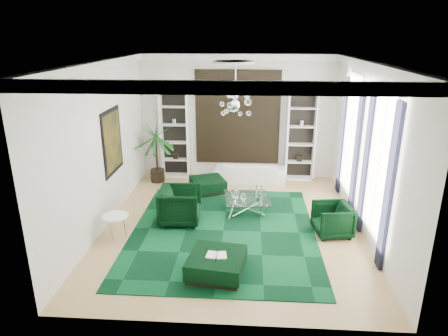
# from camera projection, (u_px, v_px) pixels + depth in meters

# --- Properties ---
(floor) EXTENTS (6.00, 7.00, 0.02)m
(floor) POSITION_uv_depth(u_px,v_px,m) (232.00, 224.00, 9.63)
(floor) COLOR tan
(floor) RESTS_ON ground
(ceiling) EXTENTS (6.00, 7.00, 0.02)m
(ceiling) POSITION_uv_depth(u_px,v_px,m) (233.00, 61.00, 8.40)
(ceiling) COLOR white
(ceiling) RESTS_ON ground
(wall_back) EXTENTS (6.00, 0.02, 3.80)m
(wall_back) POSITION_uv_depth(u_px,v_px,m) (238.00, 117.00, 12.33)
(wall_back) COLOR silver
(wall_back) RESTS_ON ground
(wall_front) EXTENTS (6.00, 0.02, 3.80)m
(wall_front) POSITION_uv_depth(u_px,v_px,m) (222.00, 216.00, 5.69)
(wall_front) COLOR silver
(wall_front) RESTS_ON ground
(wall_left) EXTENTS (0.02, 7.00, 3.80)m
(wall_left) POSITION_uv_depth(u_px,v_px,m) (102.00, 146.00, 9.20)
(wall_left) COLOR silver
(wall_left) RESTS_ON ground
(wall_right) EXTENTS (0.02, 7.00, 3.80)m
(wall_right) POSITION_uv_depth(u_px,v_px,m) (368.00, 151.00, 8.83)
(wall_right) COLOR silver
(wall_right) RESTS_ON ground
(crown_molding) EXTENTS (6.00, 7.00, 0.18)m
(crown_molding) POSITION_uv_depth(u_px,v_px,m) (233.00, 67.00, 8.43)
(crown_molding) COLOR white
(crown_molding) RESTS_ON ceiling
(ceiling_medallion) EXTENTS (0.90, 0.90, 0.05)m
(ceiling_medallion) POSITION_uv_depth(u_px,v_px,m) (234.00, 62.00, 8.69)
(ceiling_medallion) COLOR white
(ceiling_medallion) RESTS_ON ceiling
(tapestry) EXTENTS (2.50, 0.06, 2.80)m
(tapestry) POSITION_uv_depth(u_px,v_px,m) (238.00, 118.00, 12.28)
(tapestry) COLOR black
(tapestry) RESTS_ON wall_back
(shelving_left) EXTENTS (0.90, 0.38, 2.80)m
(shelving_left) POSITION_uv_depth(u_px,v_px,m) (175.00, 134.00, 12.42)
(shelving_left) COLOR white
(shelving_left) RESTS_ON floor
(shelving_right) EXTENTS (0.90, 0.38, 2.80)m
(shelving_right) POSITION_uv_depth(u_px,v_px,m) (301.00, 136.00, 12.18)
(shelving_right) COLOR white
(shelving_right) RESTS_ON floor
(painting) EXTENTS (0.04, 1.30, 1.60)m
(painting) POSITION_uv_depth(u_px,v_px,m) (113.00, 141.00, 9.78)
(painting) COLOR black
(painting) RESTS_ON wall_left
(window_near) EXTENTS (0.03, 1.10, 2.90)m
(window_near) POSITION_uv_depth(u_px,v_px,m) (380.00, 163.00, 7.98)
(window_near) COLOR white
(window_near) RESTS_ON wall_right
(curtain_near_a) EXTENTS (0.07, 0.30, 3.25)m
(curtain_near_a) POSITION_uv_depth(u_px,v_px,m) (389.00, 189.00, 7.32)
(curtain_near_a) COLOR black
(curtain_near_a) RESTS_ON floor
(curtain_near_b) EXTENTS (0.07, 0.30, 3.25)m
(curtain_near_b) POSITION_uv_depth(u_px,v_px,m) (366.00, 163.00, 8.80)
(curtain_near_b) COLOR black
(curtain_near_b) RESTS_ON floor
(window_far) EXTENTS (0.03, 1.10, 2.90)m
(window_far) POSITION_uv_depth(u_px,v_px,m) (351.00, 134.00, 10.24)
(window_far) COLOR white
(window_far) RESTS_ON wall_right
(curtain_far_a) EXTENTS (0.07, 0.30, 3.25)m
(curtain_far_a) POSITION_uv_depth(u_px,v_px,m) (356.00, 152.00, 9.59)
(curtain_far_a) COLOR black
(curtain_far_a) RESTS_ON floor
(curtain_far_b) EXTENTS (0.07, 0.30, 3.25)m
(curtain_far_b) POSITION_uv_depth(u_px,v_px,m) (342.00, 136.00, 11.06)
(curtain_far_b) COLOR black
(curtain_far_b) RESTS_ON floor
(rug) EXTENTS (4.20, 5.00, 0.02)m
(rug) POSITION_uv_depth(u_px,v_px,m) (223.00, 231.00, 9.27)
(rug) COLOR black
(rug) RESTS_ON floor
(sofa) EXTENTS (2.18, 0.92, 0.63)m
(sofa) POSITION_uv_depth(u_px,v_px,m) (250.00, 172.00, 12.28)
(sofa) COLOR white
(sofa) RESTS_ON floor
(armchair_left) EXTENTS (1.00, 0.97, 0.88)m
(armchair_left) POSITION_uv_depth(u_px,v_px,m) (180.00, 205.00, 9.59)
(armchair_left) COLOR black
(armchair_left) RESTS_ON floor
(armchair_right) EXTENTS (0.91, 0.89, 0.74)m
(armchair_right) POSITION_uv_depth(u_px,v_px,m) (332.00, 220.00, 9.03)
(armchair_right) COLOR black
(armchair_right) RESTS_ON floor
(coffee_table) EXTENTS (1.28, 1.28, 0.39)m
(coffee_table) POSITION_uv_depth(u_px,v_px,m) (247.00, 205.00, 10.23)
(coffee_table) COLOR white
(coffee_table) RESTS_ON floor
(ottoman_side) EXTENTS (1.17, 1.17, 0.40)m
(ottoman_side) POSITION_uv_depth(u_px,v_px,m) (208.00, 185.00, 11.51)
(ottoman_side) COLOR black
(ottoman_side) RESTS_ON floor
(ottoman_front) EXTENTS (1.16, 1.16, 0.41)m
(ottoman_front) POSITION_uv_depth(u_px,v_px,m) (217.00, 265.00, 7.56)
(ottoman_front) COLOR black
(ottoman_front) RESTS_ON floor
(book) EXTENTS (0.39, 0.26, 0.03)m
(book) POSITION_uv_depth(u_px,v_px,m) (217.00, 255.00, 7.49)
(book) COLOR white
(book) RESTS_ON ottoman_front
(side_table) EXTENTS (0.61, 0.61, 0.55)m
(side_table) POSITION_uv_depth(u_px,v_px,m) (116.00, 227.00, 8.87)
(side_table) COLOR white
(side_table) RESTS_ON floor
(palm) EXTENTS (1.65, 1.65, 2.34)m
(palm) POSITION_uv_depth(u_px,v_px,m) (156.00, 145.00, 12.02)
(palm) COLOR #1A511B
(palm) RESTS_ON floor
(chandelier) EXTENTS (0.98, 0.98, 0.79)m
(chandelier) POSITION_uv_depth(u_px,v_px,m) (235.00, 105.00, 8.90)
(chandelier) COLOR white
(chandelier) RESTS_ON ceiling
(table_plant) EXTENTS (0.15, 0.13, 0.26)m
(table_plant) POSITION_uv_depth(u_px,v_px,m) (259.00, 197.00, 9.88)
(table_plant) COLOR #1A511B
(table_plant) RESTS_ON coffee_table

